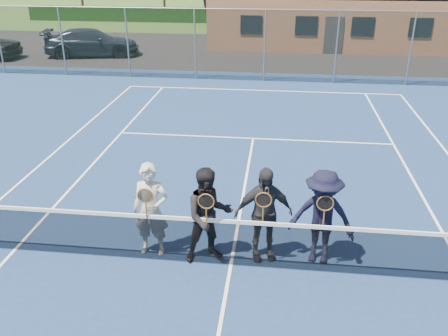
% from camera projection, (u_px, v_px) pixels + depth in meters
% --- Properties ---
extents(ground, '(220.00, 220.00, 0.00)m').
position_uv_depth(ground, '(268.00, 53.00, 26.60)').
color(ground, '#2C491A').
rests_on(ground, ground).
extents(court_surface, '(30.00, 30.00, 0.02)m').
position_uv_depth(court_surface, '(231.00, 266.00, 8.54)').
color(court_surface, navy).
rests_on(court_surface, ground).
extents(tarmac_carpark, '(40.00, 12.00, 0.01)m').
position_uv_depth(tarmac_carpark, '(198.00, 51.00, 27.03)').
color(tarmac_carpark, black).
rests_on(tarmac_carpark, ground).
extents(hedge_row, '(40.00, 1.20, 1.10)m').
position_uv_depth(hedge_row, '(274.00, 16.00, 37.21)').
color(hedge_row, black).
rests_on(hedge_row, ground).
extents(car_b, '(3.98, 2.14, 1.25)m').
position_uv_depth(car_b, '(87.00, 43.00, 25.82)').
color(car_b, gray).
rests_on(car_b, ground).
extents(car_c, '(5.25, 2.99, 1.44)m').
position_uv_depth(car_c, '(92.00, 42.00, 25.46)').
color(car_c, black).
rests_on(car_c, ground).
extents(court_markings, '(11.03, 23.83, 0.01)m').
position_uv_depth(court_markings, '(231.00, 265.00, 8.53)').
color(court_markings, white).
rests_on(court_markings, court_surface).
extents(tennis_net, '(11.68, 0.08, 1.10)m').
position_uv_depth(tennis_net, '(231.00, 241.00, 8.32)').
color(tennis_net, slate).
rests_on(tennis_net, ground).
extents(perimeter_fence, '(30.07, 0.07, 3.02)m').
position_uv_depth(perimeter_fence, '(265.00, 46.00, 20.10)').
color(perimeter_fence, slate).
rests_on(perimeter_fence, ground).
extents(player_a, '(0.66, 0.50, 1.80)m').
position_uv_depth(player_a, '(151.00, 210.00, 8.54)').
color(player_a, beige).
rests_on(player_a, court_surface).
extents(player_b, '(1.07, 0.96, 1.80)m').
position_uv_depth(player_b, '(209.00, 215.00, 8.37)').
color(player_b, black).
rests_on(player_b, court_surface).
extents(player_c, '(1.13, 0.69, 1.80)m').
position_uv_depth(player_c, '(263.00, 214.00, 8.42)').
color(player_c, '#24252A').
rests_on(player_c, court_surface).
extents(player_d, '(1.28, 0.90, 1.80)m').
position_uv_depth(player_d, '(322.00, 218.00, 8.30)').
color(player_d, black).
rests_on(player_d, court_surface).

